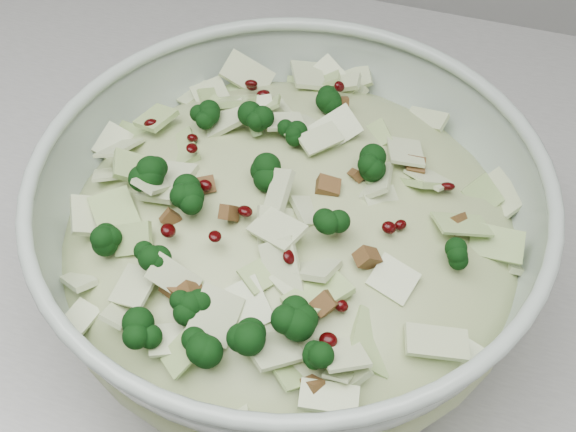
{
  "coord_description": "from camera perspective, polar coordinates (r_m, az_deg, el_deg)",
  "views": [
    {
      "loc": [
        0.21,
        1.29,
        1.37
      ],
      "look_at": [
        0.12,
        1.6,
        0.99
      ],
      "focal_mm": 50.0,
      "sensor_mm": 36.0,
      "label": 1
    }
  ],
  "objects": [
    {
      "name": "salad",
      "position": [
        0.5,
        0.14,
        -0.36
      ],
      "size": [
        0.39,
        0.39,
        0.13
      ],
      "rotation": [
        0.0,
        0.0,
        0.4
      ],
      "color": "#BAC386",
      "rests_on": "mixing_bowl"
    },
    {
      "name": "mixing_bowl",
      "position": [
        0.51,
        0.14,
        -1.84
      ],
      "size": [
        0.39,
        0.39,
        0.13
      ],
      "rotation": [
        0.0,
        0.0,
        0.26
      ],
      "color": "#A2B3A6",
      "rests_on": "counter"
    },
    {
      "name": "counter",
      "position": [
        1.03,
        -4.78,
        -14.19
      ],
      "size": [
        3.6,
        0.6,
        0.9
      ],
      "primitive_type": "cube",
      "color": "#AFAFAA",
      "rests_on": "floor"
    }
  ]
}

